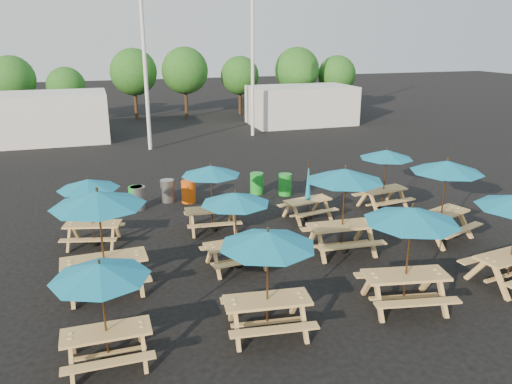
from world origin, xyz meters
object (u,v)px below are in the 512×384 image
object	(u,v)px
picnic_unit_7	(345,180)
waste_bin_4	(257,183)
picnic_unit_0	(100,277)
picnic_unit_10	(447,171)
picnic_unit_5	(211,174)
picnic_unit_6	(411,221)
picnic_unit_4	(235,203)
picnic_unit_3	(268,245)
waste_bin_0	(136,198)
picnic_unit_1	(98,205)
picnic_unit_2	(89,188)
waste_bin_2	(168,191)
waste_bin_3	(188,192)
picnic_unit_11	(386,158)
waste_bin_1	(138,198)
waste_bin_5	(285,184)
picnic_unit_8	(308,195)

from	to	relation	value
picnic_unit_7	waste_bin_4	bearing A→B (deg)	99.67
picnic_unit_0	picnic_unit_10	size ratio (longest dim) A/B	0.77
picnic_unit_7	picnic_unit_10	distance (m)	3.33
picnic_unit_0	picnic_unit_5	size ratio (longest dim) A/B	0.98
picnic_unit_10	picnic_unit_6	bearing A→B (deg)	-156.47
picnic_unit_4	picnic_unit_6	world-z (taller)	picnic_unit_6
picnic_unit_5	picnic_unit_6	world-z (taller)	picnic_unit_6
picnic_unit_3	waste_bin_0	world-z (taller)	picnic_unit_3
waste_bin_4	picnic_unit_1	bearing A→B (deg)	-133.28
picnic_unit_2	waste_bin_2	distance (m)	4.53
waste_bin_3	picnic_unit_6	bearing A→B (deg)	-69.66
picnic_unit_6	picnic_unit_10	world-z (taller)	picnic_unit_10
picnic_unit_1	waste_bin_4	distance (m)	8.79
picnic_unit_10	waste_bin_3	world-z (taller)	picnic_unit_10
picnic_unit_7	picnic_unit_11	bearing A→B (deg)	46.84
picnic_unit_1	picnic_unit_10	size ratio (longest dim) A/B	0.94
picnic_unit_4	waste_bin_1	bearing A→B (deg)	105.87
picnic_unit_6	waste_bin_4	world-z (taller)	picnic_unit_6
picnic_unit_2	waste_bin_3	distance (m)	4.77
picnic_unit_3	picnic_unit_6	bearing A→B (deg)	7.14
picnic_unit_0	picnic_unit_1	xyz separation A→B (m)	(0.06, 2.95, 0.40)
waste_bin_2	picnic_unit_11	bearing A→B (deg)	-23.53
waste_bin_3	picnic_unit_3	bearing A→B (deg)	-90.13
picnic_unit_7	waste_bin_3	bearing A→B (deg)	124.09
picnic_unit_2	picnic_unit_5	world-z (taller)	picnic_unit_5
picnic_unit_2	picnic_unit_3	xyz separation A→B (m)	(3.39, -5.86, 0.20)
picnic_unit_3	waste_bin_3	xyz separation A→B (m)	(0.02, 8.92, -1.55)
picnic_unit_6	waste_bin_5	size ratio (longest dim) A/B	2.94
waste_bin_1	waste_bin_5	xyz separation A→B (m)	(5.59, -0.05, 0.00)
picnic_unit_6	picnic_unit_8	bearing A→B (deg)	98.90
picnic_unit_6	waste_bin_4	distance (m)	9.30
waste_bin_2	picnic_unit_4	bearing A→B (deg)	-81.45
picnic_unit_1	waste_bin_3	bearing A→B (deg)	60.22
picnic_unit_11	picnic_unit_1	bearing A→B (deg)	-169.78
waste_bin_3	waste_bin_5	distance (m)	3.75
picnic_unit_5	picnic_unit_11	world-z (taller)	picnic_unit_11
picnic_unit_7	waste_bin_0	size ratio (longest dim) A/B	2.99
picnic_unit_6	picnic_unit_7	size ratio (longest dim) A/B	0.98
picnic_unit_7	picnic_unit_8	distance (m)	3.09
picnic_unit_3	picnic_unit_10	bearing A→B (deg)	32.09
picnic_unit_4	picnic_unit_8	world-z (taller)	picnic_unit_4
picnic_unit_8	waste_bin_5	size ratio (longest dim) A/B	2.44
picnic_unit_6	picnic_unit_1	bearing A→B (deg)	166.93
waste_bin_5	picnic_unit_11	bearing A→B (deg)	-42.73
picnic_unit_10	picnic_unit_8	bearing A→B (deg)	118.90
picnic_unit_8	waste_bin_4	world-z (taller)	picnic_unit_8
picnic_unit_5	picnic_unit_8	size ratio (longest dim) A/B	1.06
picnic_unit_10	waste_bin_2	distance (m)	9.74
picnic_unit_1	picnic_unit_7	size ratio (longest dim) A/B	1.03
picnic_unit_0	waste_bin_1	xyz separation A→B (m)	(1.38, 8.79, -1.39)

